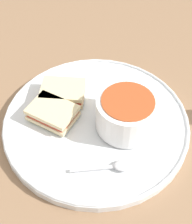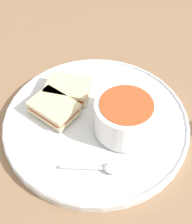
{
  "view_description": "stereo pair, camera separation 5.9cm",
  "coord_description": "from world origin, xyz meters",
  "views": [
    {
      "loc": [
        0.36,
        -0.16,
        0.49
      ],
      "look_at": [
        0.0,
        0.0,
        0.04
      ],
      "focal_mm": 50.0,
      "sensor_mm": 36.0,
      "label": 1
    },
    {
      "loc": [
        0.38,
        -0.1,
        0.49
      ],
      "look_at": [
        0.0,
        0.0,
        0.04
      ],
      "focal_mm": 50.0,
      "sensor_mm": 36.0,
      "label": 2
    }
  ],
  "objects": [
    {
      "name": "spoon",
      "position": [
        0.12,
        -0.01,
        0.03
      ],
      "size": [
        0.05,
        0.11,
        0.01
      ],
      "rotation": [
        0.0,
        0.0,
        7.55
      ],
      "color": "silver",
      "rests_on": "plate"
    },
    {
      "name": "ground_plane",
      "position": [
        0.0,
        0.0,
        0.0
      ],
      "size": [
        2.4,
        2.4,
        0.0
      ],
      "primitive_type": "plane",
      "color": "#8E6B4C"
    },
    {
      "name": "sandwich_half_far",
      "position": [
        -0.04,
        -0.08,
        0.03
      ],
      "size": [
        0.11,
        0.1,
        0.03
      ],
      "rotation": [
        0.0,
        0.0,
        3.79
      ],
      "color": "beige",
      "rests_on": "plate"
    },
    {
      "name": "soup_bowl",
      "position": [
        0.04,
        0.05,
        0.06
      ],
      "size": [
        0.11,
        0.11,
        0.07
      ],
      "color": "white",
      "rests_on": "plate"
    },
    {
      "name": "plate",
      "position": [
        0.0,
        0.0,
        0.01
      ],
      "size": [
        0.36,
        0.36,
        0.02
      ],
      "color": "white",
      "rests_on": "ground_plane"
    },
    {
      "name": "sandwich_half_near",
      "position": [
        -0.08,
        -0.04,
        0.03
      ],
      "size": [
        0.1,
        0.11,
        0.03
      ],
      "rotation": [
        0.0,
        0.0,
        4.22
      ],
      "color": "beige",
      "rests_on": "plate"
    }
  ]
}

